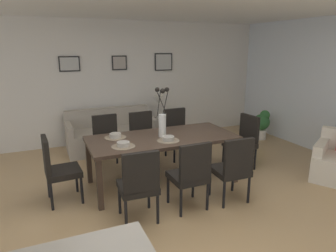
{
  "coord_description": "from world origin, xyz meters",
  "views": [
    {
      "loc": [
        -1.39,
        -3.2,
        2.03
      ],
      "look_at": [
        0.31,
        0.74,
        0.9
      ],
      "focal_mm": 31.85,
      "sensor_mm": 36.0,
      "label": 1
    }
  ],
  "objects_px": {
    "dining_chair_far_right": "(143,135)",
    "bowl_far_left": "(168,138)",
    "centerpiece_vase": "(162,118)",
    "bowl_near_right": "(115,135)",
    "sofa": "(111,135)",
    "framed_picture_center": "(119,63)",
    "dining_chair_near_left": "(139,183)",
    "dining_chair_head_east": "(244,139)",
    "side_table": "(159,130)",
    "dining_chair_far_left": "(191,172)",
    "potted_plant": "(262,123)",
    "bowl_near_left": "(123,144)",
    "dining_table": "(162,141)",
    "dining_chair_mid_right": "(177,131)",
    "dining_chair_mid_left": "(233,166)",
    "framed_picture_right": "(164,62)",
    "framed_picture_left": "(69,64)",
    "dining_chair_head_west": "(57,167)",
    "table_lamp": "(159,102)",
    "dining_chair_near_right": "(107,139)"
  },
  "relations": [
    {
      "from": "table_lamp",
      "to": "dining_table",
      "type": "bearing_deg",
      "value": -110.13
    },
    {
      "from": "dining_chair_near_left",
      "to": "side_table",
      "type": "distance_m",
      "value": 3.2
    },
    {
      "from": "dining_chair_far_right",
      "to": "dining_chair_mid_right",
      "type": "xyz_separation_m",
      "value": [
        0.69,
        0.03,
        0.0
      ]
    },
    {
      "from": "dining_chair_near_left",
      "to": "dining_chair_mid_left",
      "type": "relative_size",
      "value": 1.0
    },
    {
      "from": "dining_chair_head_east",
      "to": "framed_picture_right",
      "type": "xyz_separation_m",
      "value": [
        -0.49,
        2.41,
        1.2
      ]
    },
    {
      "from": "dining_chair_far_right",
      "to": "framed_picture_right",
      "type": "xyz_separation_m",
      "value": [
        1.03,
        1.51,
        1.2
      ]
    },
    {
      "from": "bowl_far_left",
      "to": "side_table",
      "type": "bearing_deg",
      "value": 71.79
    },
    {
      "from": "table_lamp",
      "to": "dining_chair_mid_left",
      "type": "bearing_deg",
      "value": -91.81
    },
    {
      "from": "dining_chair_near_left",
      "to": "dining_chair_near_right",
      "type": "distance_m",
      "value": 1.83
    },
    {
      "from": "dining_chair_far_left",
      "to": "dining_chair_far_right",
      "type": "height_order",
      "value": "same"
    },
    {
      "from": "dining_chair_far_left",
      "to": "potted_plant",
      "type": "xyz_separation_m",
      "value": [
        2.91,
        2.09,
        -0.14
      ]
    },
    {
      "from": "dining_chair_far_right",
      "to": "dining_chair_far_left",
      "type": "bearing_deg",
      "value": -89.19
    },
    {
      "from": "dining_table",
      "to": "dining_chair_mid_left",
      "type": "bearing_deg",
      "value": -56.0
    },
    {
      "from": "dining_chair_near_left",
      "to": "dining_chair_head_east",
      "type": "xyz_separation_m",
      "value": [
        2.18,
        0.92,
        0.0
      ]
    },
    {
      "from": "dining_table",
      "to": "framed_picture_right",
      "type": "distance_m",
      "value": 2.82
    },
    {
      "from": "dining_chair_mid_left",
      "to": "dining_chair_head_east",
      "type": "bearing_deg",
      "value": 46.96
    },
    {
      "from": "dining_chair_far_right",
      "to": "bowl_far_left",
      "type": "relative_size",
      "value": 5.41
    },
    {
      "from": "dining_chair_mid_right",
      "to": "potted_plant",
      "type": "relative_size",
      "value": 1.37
    },
    {
      "from": "bowl_far_left",
      "to": "framed_picture_right",
      "type": "relative_size",
      "value": 0.4
    },
    {
      "from": "dining_chair_near_left",
      "to": "centerpiece_vase",
      "type": "distance_m",
      "value": 1.24
    },
    {
      "from": "bowl_near_right",
      "to": "side_table",
      "type": "height_order",
      "value": "bowl_near_right"
    },
    {
      "from": "bowl_near_left",
      "to": "centerpiece_vase",
      "type": "bearing_deg",
      "value": 18.88
    },
    {
      "from": "bowl_near_right",
      "to": "side_table",
      "type": "xyz_separation_m",
      "value": [
        1.38,
        1.74,
        -0.52
      ]
    },
    {
      "from": "sofa",
      "to": "framed_picture_center",
      "type": "relative_size",
      "value": 5.49
    },
    {
      "from": "dining_chair_head_east",
      "to": "framed_picture_right",
      "type": "relative_size",
      "value": 2.18
    },
    {
      "from": "side_table",
      "to": "dining_chair_head_west",
      "type": "bearing_deg",
      "value": -138.47
    },
    {
      "from": "framed_picture_center",
      "to": "framed_picture_right",
      "type": "relative_size",
      "value": 0.76
    },
    {
      "from": "dining_chair_far_left",
      "to": "bowl_near_right",
      "type": "relative_size",
      "value": 5.41
    },
    {
      "from": "dining_chair_far_left",
      "to": "dining_chair_far_right",
      "type": "relative_size",
      "value": 1.0
    },
    {
      "from": "framed_picture_right",
      "to": "bowl_near_right",
      "type": "bearing_deg",
      "value": -127.49
    },
    {
      "from": "dining_chair_far_left",
      "to": "dining_chair_far_right",
      "type": "xyz_separation_m",
      "value": [
        -0.03,
        1.79,
        0.0
      ]
    },
    {
      "from": "dining_chair_near_left",
      "to": "dining_chair_mid_right",
      "type": "relative_size",
      "value": 1.0
    },
    {
      "from": "dining_chair_mid_right",
      "to": "dining_chair_head_east",
      "type": "height_order",
      "value": "same"
    },
    {
      "from": "dining_chair_near_left",
      "to": "dining_chair_far_right",
      "type": "relative_size",
      "value": 1.0
    },
    {
      "from": "centerpiece_vase",
      "to": "bowl_near_left",
      "type": "distance_m",
      "value": 0.74
    },
    {
      "from": "bowl_near_left",
      "to": "dining_chair_mid_right",
      "type": "bearing_deg",
      "value": 40.75
    },
    {
      "from": "dining_chair_mid_left",
      "to": "framed_picture_right",
      "type": "height_order",
      "value": "framed_picture_right"
    },
    {
      "from": "table_lamp",
      "to": "side_table",
      "type": "bearing_deg",
      "value": -104.04
    },
    {
      "from": "dining_table",
      "to": "framed_picture_left",
      "type": "bearing_deg",
      "value": 112.93
    },
    {
      "from": "dining_chair_near_left",
      "to": "dining_chair_far_left",
      "type": "height_order",
      "value": "same"
    },
    {
      "from": "framed_picture_center",
      "to": "dining_table",
      "type": "bearing_deg",
      "value": -90.0
    },
    {
      "from": "bowl_near_right",
      "to": "framed_picture_left",
      "type": "xyz_separation_m",
      "value": [
        -0.36,
        2.19,
        0.94
      ]
    },
    {
      "from": "framed_picture_center",
      "to": "dining_chair_mid_left",
      "type": "bearing_deg",
      "value": -79.36
    },
    {
      "from": "dining_chair_far_right",
      "to": "sofa",
      "type": "relative_size",
      "value": 0.52
    },
    {
      "from": "dining_chair_far_right",
      "to": "dining_chair_near_right",
      "type": "bearing_deg",
      "value": 178.69
    },
    {
      "from": "dining_chair_mid_left",
      "to": "dining_chair_mid_right",
      "type": "relative_size",
      "value": 1.0
    },
    {
      "from": "bowl_far_left",
      "to": "dining_chair_mid_right",
      "type": "bearing_deg",
      "value": 59.4
    },
    {
      "from": "centerpiece_vase",
      "to": "bowl_near_right",
      "type": "xyz_separation_m",
      "value": [
        -0.66,
        0.22,
        -0.24
      ]
    },
    {
      "from": "bowl_far_left",
      "to": "potted_plant",
      "type": "bearing_deg",
      "value": 25.99
    },
    {
      "from": "bowl_far_left",
      "to": "potted_plant",
      "type": "height_order",
      "value": "bowl_far_left"
    }
  ]
}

